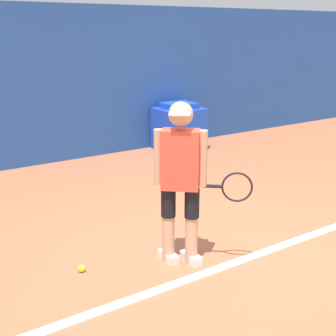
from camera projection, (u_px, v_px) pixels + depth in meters
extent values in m
plane|color=#B76642|center=(221.00, 261.00, 4.50)|extent=(24.00, 24.00, 0.00)
cube|color=#234C99|center=(51.00, 85.00, 7.52)|extent=(24.00, 0.10, 2.54)
cube|color=white|center=(229.00, 265.00, 4.40)|extent=(21.60, 0.10, 0.01)
cylinder|color=tan|center=(168.00, 238.00, 4.44)|extent=(0.12, 0.12, 0.46)
cylinder|color=black|center=(168.00, 202.00, 4.34)|extent=(0.14, 0.14, 0.28)
cube|color=white|center=(168.00, 256.00, 4.49)|extent=(0.10, 0.24, 0.08)
cylinder|color=tan|center=(191.00, 240.00, 4.42)|extent=(0.12, 0.12, 0.46)
cylinder|color=black|center=(192.00, 203.00, 4.31)|extent=(0.14, 0.14, 0.28)
cube|color=white|center=(191.00, 258.00, 4.47)|extent=(0.10, 0.24, 0.08)
cube|color=#E54C38|center=(180.00, 160.00, 4.21)|extent=(0.39, 0.37, 0.55)
sphere|color=tan|center=(181.00, 114.00, 4.09)|extent=(0.22, 0.22, 0.22)
cube|color=white|center=(180.00, 114.00, 3.99)|extent=(0.21, 0.21, 0.02)
cylinder|color=tan|center=(159.00, 157.00, 4.22)|extent=(0.09, 0.09, 0.51)
cylinder|color=tan|center=(202.00, 159.00, 4.18)|extent=(0.09, 0.09, 0.51)
cylinder|color=black|center=(212.00, 186.00, 4.24)|extent=(0.16, 0.15, 0.03)
torus|color=black|center=(237.00, 187.00, 4.21)|extent=(0.23, 0.20, 0.29)
sphere|color=#D1E533|center=(82.00, 269.00, 4.28)|extent=(0.07, 0.07, 0.07)
cube|color=blue|center=(179.00, 129.00, 8.61)|extent=(0.80, 0.71, 0.76)
cube|color=blue|center=(179.00, 105.00, 8.48)|extent=(0.56, 0.50, 0.10)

